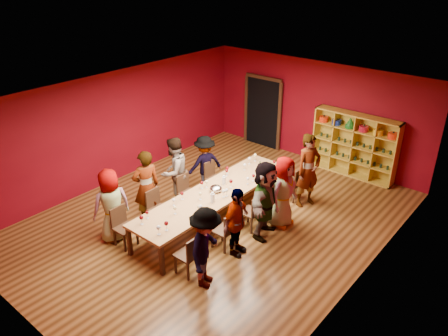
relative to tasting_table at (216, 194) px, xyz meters
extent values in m
cube|color=#4F3014|center=(0.00, 0.00, -0.71)|extent=(7.10, 9.10, 0.02)
cube|color=#5E0410|center=(0.00, 4.51, 0.80)|extent=(7.10, 0.02, 3.00)
cube|color=#5E0410|center=(0.00, -4.51, 0.80)|extent=(7.10, 0.02, 3.00)
cube|color=#5E0410|center=(-3.51, 0.00, 0.80)|extent=(0.02, 9.10, 3.00)
cube|color=#5E0410|center=(3.51, 0.00, 0.80)|extent=(0.02, 9.10, 3.00)
cube|color=silver|center=(0.00, 0.00, 2.31)|extent=(7.10, 9.10, 0.02)
cube|color=#A27343|center=(0.00, 0.00, 0.02)|extent=(1.10, 4.50, 0.06)
cube|color=black|center=(-0.49, -2.17, -0.35)|extent=(0.08, 0.08, 0.69)
cube|color=black|center=(-0.49, 2.17, -0.35)|extent=(0.08, 0.08, 0.69)
cube|color=black|center=(0.49, -2.17, -0.35)|extent=(0.08, 0.08, 0.69)
cube|color=black|center=(0.49, 2.17, -0.35)|extent=(0.08, 0.08, 0.69)
cube|color=black|center=(-1.80, 4.44, 0.40)|extent=(1.20, 0.14, 2.20)
cube|color=black|center=(-1.80, 4.37, 1.55)|extent=(1.32, 0.06, 0.10)
cube|color=black|center=(-2.45, 4.37, 0.40)|extent=(0.10, 0.06, 2.20)
cube|color=black|center=(-1.15, 4.37, 0.40)|extent=(0.10, 0.06, 2.20)
cube|color=gold|center=(0.22, 4.28, 0.20)|extent=(0.04, 0.40, 1.80)
cube|color=gold|center=(2.58, 4.28, 0.20)|extent=(0.04, 0.40, 1.80)
cube|color=gold|center=(1.40, 4.28, 1.08)|extent=(2.40, 0.40, 0.04)
cube|color=gold|center=(1.40, 4.28, -0.68)|extent=(2.40, 0.40, 0.04)
cube|color=gold|center=(1.40, 4.47, 0.20)|extent=(2.40, 0.02, 1.80)
cube|color=gold|center=(1.40, 4.28, -0.25)|extent=(2.36, 0.38, 0.03)
cube|color=gold|center=(1.40, 4.28, 0.20)|extent=(2.36, 0.38, 0.03)
cube|color=gold|center=(1.40, 4.28, 0.65)|extent=(2.36, 0.38, 0.03)
cube|color=gold|center=(0.80, 4.28, 0.20)|extent=(0.03, 0.38, 1.76)
cube|color=gold|center=(1.40, 4.28, 0.20)|extent=(0.03, 0.38, 1.76)
cube|color=gold|center=(2.00, 4.28, 0.20)|extent=(0.03, 0.38, 1.76)
cylinder|color=red|center=(0.40, 4.28, 0.74)|extent=(0.26, 0.26, 0.15)
sphere|color=black|center=(0.40, 4.28, 0.84)|extent=(0.05, 0.05, 0.05)
cylinder|color=navy|center=(0.80, 4.28, 0.74)|extent=(0.26, 0.26, 0.15)
sphere|color=black|center=(0.80, 4.28, 0.84)|extent=(0.05, 0.05, 0.05)
cylinder|color=#196521|center=(1.20, 4.28, 0.71)|extent=(0.26, 0.26, 0.08)
cone|color=#196521|center=(1.20, 4.28, 0.86)|extent=(0.24, 0.24, 0.22)
cylinder|color=maroon|center=(1.60, 4.28, 0.74)|extent=(0.26, 0.26, 0.15)
sphere|color=black|center=(1.60, 4.28, 0.84)|extent=(0.05, 0.05, 0.05)
cylinder|color=gold|center=(2.00, 4.28, 0.74)|extent=(0.26, 0.26, 0.15)
sphere|color=black|center=(2.00, 4.28, 0.84)|extent=(0.05, 0.05, 0.05)
cylinder|color=red|center=(2.40, 4.28, 0.74)|extent=(0.26, 0.26, 0.15)
sphere|color=black|center=(2.40, 4.28, 0.84)|extent=(0.05, 0.05, 0.05)
cylinder|color=black|center=(0.38, 4.28, -0.18)|extent=(0.07, 0.07, 0.10)
cylinder|color=black|center=(0.56, 4.28, -0.18)|extent=(0.07, 0.07, 0.10)
cylinder|color=black|center=(0.75, 4.28, -0.18)|extent=(0.07, 0.07, 0.10)
cylinder|color=black|center=(0.93, 4.28, -0.18)|extent=(0.07, 0.07, 0.10)
cylinder|color=black|center=(1.12, 4.28, -0.18)|extent=(0.07, 0.07, 0.10)
cylinder|color=black|center=(1.30, 4.28, -0.18)|extent=(0.07, 0.07, 0.10)
cylinder|color=black|center=(1.49, 4.28, -0.18)|extent=(0.07, 0.07, 0.10)
cylinder|color=black|center=(1.67, 4.28, -0.18)|extent=(0.07, 0.07, 0.10)
cylinder|color=black|center=(1.86, 4.28, -0.18)|extent=(0.07, 0.07, 0.10)
cylinder|color=black|center=(2.04, 4.28, -0.18)|extent=(0.07, 0.07, 0.10)
cylinder|color=black|center=(2.23, 4.28, -0.18)|extent=(0.07, 0.07, 0.10)
cylinder|color=black|center=(2.42, 4.28, -0.18)|extent=(0.07, 0.07, 0.10)
cylinder|color=black|center=(0.38, 4.28, 0.27)|extent=(0.07, 0.07, 0.10)
cylinder|color=black|center=(0.56, 4.28, 0.27)|extent=(0.07, 0.07, 0.10)
cylinder|color=black|center=(0.75, 4.28, 0.27)|extent=(0.07, 0.07, 0.10)
cylinder|color=black|center=(0.93, 4.28, 0.27)|extent=(0.07, 0.07, 0.10)
cylinder|color=black|center=(1.12, 4.28, 0.27)|extent=(0.07, 0.07, 0.10)
cylinder|color=black|center=(1.30, 4.28, 0.27)|extent=(0.07, 0.07, 0.10)
cylinder|color=black|center=(1.49, 4.28, 0.27)|extent=(0.07, 0.07, 0.10)
cylinder|color=black|center=(1.67, 4.28, 0.27)|extent=(0.07, 0.07, 0.10)
cylinder|color=black|center=(1.86, 4.28, 0.27)|extent=(0.07, 0.07, 0.10)
cylinder|color=black|center=(2.04, 4.28, 0.27)|extent=(0.07, 0.07, 0.10)
cylinder|color=black|center=(2.23, 4.28, 0.27)|extent=(0.07, 0.07, 0.10)
cylinder|color=black|center=(2.42, 4.28, 0.27)|extent=(0.07, 0.07, 0.10)
cube|color=black|center=(-0.83, -2.00, -0.27)|extent=(0.42, 0.42, 0.04)
cube|color=black|center=(-1.02, -2.00, -0.03)|extent=(0.04, 0.40, 0.44)
cube|color=black|center=(-1.00, -2.17, -0.49)|extent=(0.04, 0.04, 0.41)
cube|color=black|center=(-0.66, -2.17, -0.49)|extent=(0.04, 0.04, 0.41)
cube|color=black|center=(-1.00, -1.83, -0.49)|extent=(0.04, 0.04, 0.41)
cube|color=black|center=(-0.66, -1.83, -0.49)|extent=(0.04, 0.04, 0.41)
imported|color=#121933|center=(-1.22, -2.00, 0.14)|extent=(0.66, 0.92, 1.68)
cube|color=black|center=(-0.83, -1.02, -0.27)|extent=(0.42, 0.42, 0.04)
cube|color=black|center=(-1.02, -1.02, -0.03)|extent=(0.04, 0.40, 0.44)
cube|color=black|center=(-1.00, -1.19, -0.49)|extent=(0.04, 0.04, 0.41)
cube|color=black|center=(-0.66, -1.19, -0.49)|extent=(0.04, 0.04, 0.41)
cube|color=black|center=(-1.00, -0.85, -0.49)|extent=(0.04, 0.04, 0.41)
cube|color=black|center=(-0.66, -0.85, -0.49)|extent=(0.04, 0.04, 0.41)
imported|color=#5C87BE|center=(-1.22, -1.02, 0.19)|extent=(0.66, 0.77, 1.78)
cube|color=black|center=(-0.83, -0.05, -0.27)|extent=(0.42, 0.42, 0.04)
cube|color=black|center=(-1.02, -0.05, -0.03)|extent=(0.04, 0.40, 0.44)
cube|color=black|center=(-1.00, -0.22, -0.49)|extent=(0.04, 0.04, 0.41)
cube|color=black|center=(-0.66, -0.22, -0.49)|extent=(0.04, 0.04, 0.41)
cube|color=black|center=(-1.00, 0.12, -0.49)|extent=(0.04, 0.04, 0.41)
cube|color=black|center=(-0.66, 0.12, -0.49)|extent=(0.04, 0.04, 0.41)
imported|color=pink|center=(-1.30, -0.05, 0.18)|extent=(0.56, 0.90, 1.76)
cube|color=black|center=(-0.83, 0.94, -0.27)|extent=(0.42, 0.42, 0.04)
cube|color=black|center=(-1.02, 0.94, -0.03)|extent=(0.04, 0.40, 0.44)
cube|color=black|center=(-1.00, 0.77, -0.49)|extent=(0.04, 0.04, 0.41)
cube|color=black|center=(-0.66, 0.77, -0.49)|extent=(0.04, 0.04, 0.41)
cube|color=black|center=(-1.00, 1.11, -0.49)|extent=(0.04, 0.04, 0.41)
cube|color=black|center=(-0.66, 1.11, -0.49)|extent=(0.04, 0.04, 0.41)
imported|color=#515156|center=(-1.19, 0.94, 0.06)|extent=(0.73, 1.06, 1.52)
cube|color=black|center=(0.83, -1.80, -0.27)|extent=(0.42, 0.42, 0.04)
cube|color=black|center=(1.02, -1.80, -0.03)|extent=(0.04, 0.40, 0.44)
cube|color=black|center=(0.66, -1.97, -0.49)|extent=(0.04, 0.04, 0.41)
cube|color=black|center=(1.00, -1.97, -0.49)|extent=(0.04, 0.04, 0.41)
cube|color=black|center=(0.66, -1.63, -0.49)|extent=(0.04, 0.04, 0.41)
cube|color=black|center=(1.00, -1.63, -0.49)|extent=(0.04, 0.04, 0.41)
imported|color=#4C4D52|center=(1.33, -1.80, 0.13)|extent=(0.85, 1.15, 1.65)
cube|color=black|center=(0.83, -0.71, -0.27)|extent=(0.42, 0.42, 0.04)
cube|color=black|center=(1.02, -0.71, -0.03)|extent=(0.04, 0.40, 0.44)
cube|color=black|center=(0.66, -0.88, -0.49)|extent=(0.04, 0.04, 0.41)
cube|color=black|center=(1.00, -0.88, -0.49)|extent=(0.04, 0.04, 0.41)
cube|color=black|center=(0.66, -0.54, -0.49)|extent=(0.04, 0.04, 0.41)
cube|color=black|center=(1.00, -0.54, -0.49)|extent=(0.04, 0.04, 0.41)
imported|color=#15183C|center=(1.17, -0.71, 0.07)|extent=(0.54, 0.96, 1.54)
cube|color=black|center=(0.83, 0.23, -0.27)|extent=(0.42, 0.42, 0.04)
cube|color=black|center=(1.02, 0.23, -0.03)|extent=(0.04, 0.40, 0.44)
cube|color=black|center=(0.66, 0.06, -0.49)|extent=(0.04, 0.04, 0.41)
cube|color=black|center=(1.00, 0.06, -0.49)|extent=(0.04, 0.04, 0.41)
cube|color=black|center=(0.66, 0.40, -0.49)|extent=(0.04, 0.04, 0.41)
cube|color=black|center=(1.00, 0.40, -0.49)|extent=(0.04, 0.04, 0.41)
imported|color=white|center=(1.22, 0.23, 0.20)|extent=(0.83, 1.73, 1.80)
cube|color=black|center=(0.83, 0.84, -0.27)|extent=(0.42, 0.42, 0.04)
cube|color=black|center=(1.02, 0.84, -0.03)|extent=(0.04, 0.40, 0.44)
cube|color=black|center=(0.66, 0.67, -0.49)|extent=(0.04, 0.04, 0.41)
cube|color=black|center=(1.00, 0.67, -0.49)|extent=(0.04, 0.04, 0.41)
cube|color=black|center=(0.66, 1.01, -0.49)|extent=(0.04, 0.04, 0.41)
cube|color=black|center=(1.00, 1.01, -0.49)|extent=(0.04, 0.04, 0.41)
imported|color=pink|center=(1.29, 0.84, 0.15)|extent=(0.47, 0.84, 1.70)
cube|color=black|center=(0.83, 2.00, -0.27)|extent=(0.42, 0.42, 0.04)
cube|color=black|center=(1.02, 2.00, -0.03)|extent=(0.04, 0.40, 0.44)
cube|color=black|center=(0.66, 1.83, -0.49)|extent=(0.04, 0.04, 0.41)
cube|color=black|center=(1.00, 1.83, -0.49)|extent=(0.04, 0.04, 0.41)
cube|color=black|center=(0.66, 2.17, -0.49)|extent=(0.04, 0.04, 0.41)
cube|color=black|center=(1.00, 2.17, -0.49)|extent=(0.04, 0.04, 0.41)
imported|color=white|center=(1.26, 2.00, 0.24)|extent=(0.71, 0.82, 1.88)
cylinder|color=silver|center=(0.31, 1.63, 0.05)|extent=(0.06, 0.06, 0.01)
cylinder|color=silver|center=(0.31, 1.63, 0.11)|extent=(0.01, 0.01, 0.11)
ellipsoid|color=silver|center=(0.31, 1.63, 0.20)|extent=(0.08, 0.08, 0.09)
cylinder|color=silver|center=(-0.30, 1.69, 0.06)|extent=(0.06, 0.06, 0.01)
cylinder|color=silver|center=(-0.30, 1.69, 0.11)|extent=(0.01, 0.01, 0.11)
ellipsoid|color=silver|center=(-0.30, 1.69, 0.20)|extent=(0.08, 0.08, 0.09)
cylinder|color=silver|center=(-0.31, 0.03, 0.05)|extent=(0.06, 0.06, 0.01)
cylinder|color=silver|center=(-0.31, 0.03, 0.11)|extent=(0.01, 0.01, 0.11)
ellipsoid|color=beige|center=(-0.31, 0.03, 0.20)|extent=(0.08, 0.08, 0.09)
cylinder|color=silver|center=(0.27, -2.00, 0.06)|extent=(0.07, 0.07, 0.01)
cylinder|color=silver|center=(0.27, -2.00, 0.12)|extent=(0.01, 0.01, 0.12)
ellipsoid|color=silver|center=(0.27, -2.00, 0.22)|extent=(0.09, 0.09, 0.10)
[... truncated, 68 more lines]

